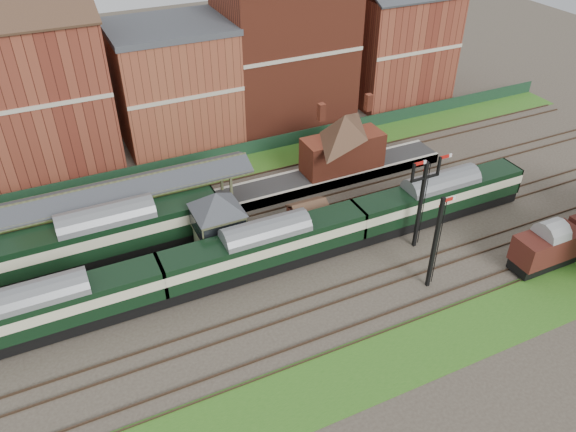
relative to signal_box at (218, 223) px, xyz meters
name	(u,v)px	position (x,y,z in m)	size (l,w,h in m)	color
ground	(270,268)	(3.00, -3.25, -3.19)	(160.00, 160.00, 0.00)	#473D33
grass_back	(206,174)	(3.00, 12.75, -3.16)	(90.00, 4.50, 0.06)	#2D6619
grass_front	(347,378)	(3.00, -15.25, -3.16)	(90.00, 5.00, 0.06)	#2D6619
fence	(199,159)	(3.00, 14.75, -2.44)	(90.00, 0.12, 1.50)	#193823
platform	(175,214)	(-2.00, 6.50, -2.69)	(55.00, 3.40, 1.00)	#2D2D2D
signal_box	(218,223)	(0.00, 0.00, 0.00)	(5.40, 5.40, 6.00)	#5E6B4C
brick_hut	(308,218)	(8.00, 0.00, -2.00)	(3.20, 2.64, 2.94)	maroon
station_building	(343,141)	(15.00, 6.50, 0.76)	(8.10, 8.10, 5.90)	maroon
canopy	(96,191)	(-8.00, 6.50, 1.39)	(26.00, 3.89, 4.08)	#4C4E30
semaphore_bracket	(422,199)	(15.04, -5.75, 1.44)	(3.60, 0.25, 8.18)	black
semaphore_siding	(435,242)	(13.02, -10.25, 0.96)	(1.23, 0.25, 8.00)	black
town_backdrop	(172,78)	(2.82, 21.75, 3.81)	(69.00, 10.00, 16.00)	maroon
dmu_train	(266,247)	(2.68, -3.25, -0.96)	(49.24, 2.59, 3.78)	black
platform_railcar	(110,234)	(-7.93, 3.25, -0.78)	(17.88, 2.82, 4.12)	black
goods_van_b	(546,247)	(22.55, -12.25, -1.30)	(5.42, 2.35, 3.29)	black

